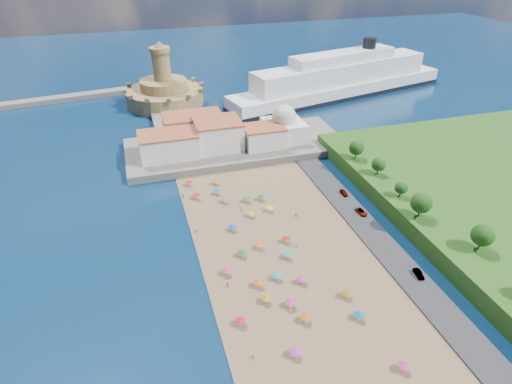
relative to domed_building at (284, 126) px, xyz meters
name	(u,v)px	position (x,y,z in m)	size (l,w,h in m)	color
ground	(268,264)	(-30.00, -71.00, -8.97)	(700.00, 700.00, 0.00)	#071938
terrace	(237,146)	(-20.00, 2.00, -7.47)	(90.00, 36.00, 3.00)	#59544C
jetty	(173,122)	(-42.00, 37.00, -7.77)	(18.00, 70.00, 2.40)	#59544C
waterfront_buildings	(205,135)	(-33.05, 2.64, -1.10)	(57.00, 29.00, 11.00)	silver
domed_building	(284,126)	(0.00, 0.00, 0.00)	(16.00, 16.00, 15.00)	silver
fortress	(164,92)	(-42.00, 67.00, -2.29)	(40.00, 40.00, 32.40)	#A38851
cruise_ship	(341,80)	(52.55, 52.84, -0.30)	(135.25, 49.23, 29.30)	black
beach_parasols	(278,284)	(-30.99, -81.20, -6.83)	(32.40, 114.95, 2.20)	gray
beachgoers	(254,254)	(-32.95, -67.05, -7.87)	(33.66, 98.14, 1.87)	tan
parked_cars	(369,220)	(6.00, -61.55, -7.60)	(2.56, 46.95, 1.39)	gray
hillside_trees	(454,225)	(19.18, -81.43, 1.29)	(12.16, 107.16, 7.97)	#382314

